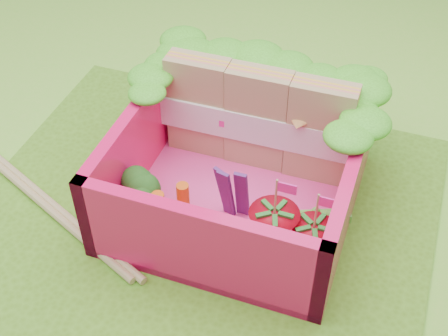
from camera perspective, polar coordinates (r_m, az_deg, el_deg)
ground at (r=3.53m, az=-3.09°, el=-6.34°), size 14.00×14.00×0.00m
placemat at (r=3.52m, az=-3.10°, el=-6.18°), size 2.60×2.60×0.03m
bento_floor at (r=3.65m, az=1.28°, el=-2.88°), size 1.30×1.30×0.05m
bento_box at (r=3.47m, az=1.35°, el=-0.03°), size 1.30×1.30×0.55m
lettuce_ruffle at (r=3.61m, az=3.85°, el=8.65°), size 1.43×0.83×0.11m
sandwich_stack at (r=3.66m, az=3.18°, el=4.50°), size 1.17×0.19×0.65m
broccoli at (r=3.46m, az=-7.45°, el=-1.98°), size 0.35×0.35×0.24m
carrot_sticks at (r=3.41m, az=-4.86°, el=-3.55°), size 0.16×0.19×0.27m
purple_wedges at (r=3.38m, az=0.64°, el=-2.31°), size 0.17×0.05×0.38m
strawberry_left at (r=3.28m, az=4.51°, el=-5.67°), size 0.27×0.27×0.51m
strawberry_right at (r=3.28m, az=8.04°, el=-6.65°), size 0.23×0.23×0.47m
snap_peas at (r=3.39m, az=6.45°, el=-6.71°), size 0.56×0.63×0.05m
chopsticks at (r=3.96m, az=-18.19°, el=-1.05°), size 2.07×0.93×0.05m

